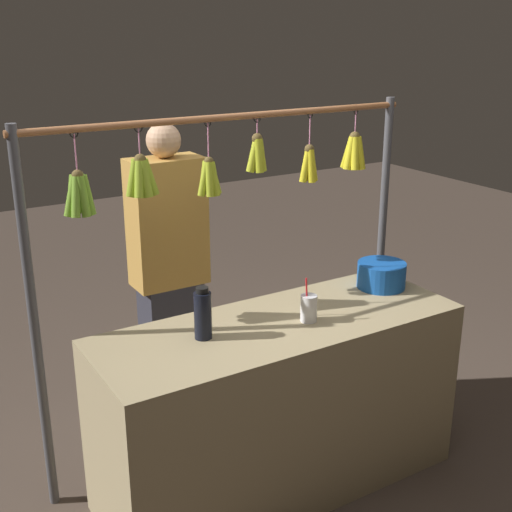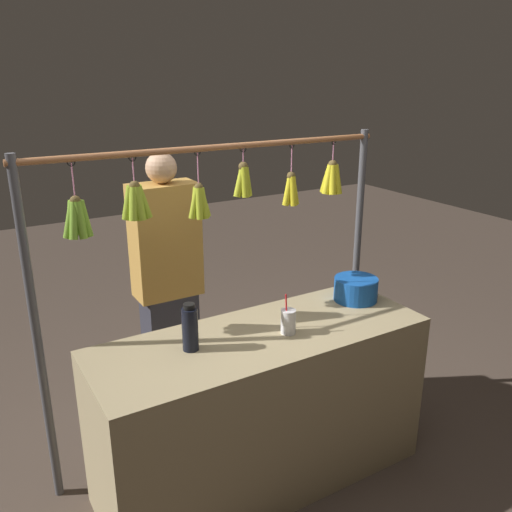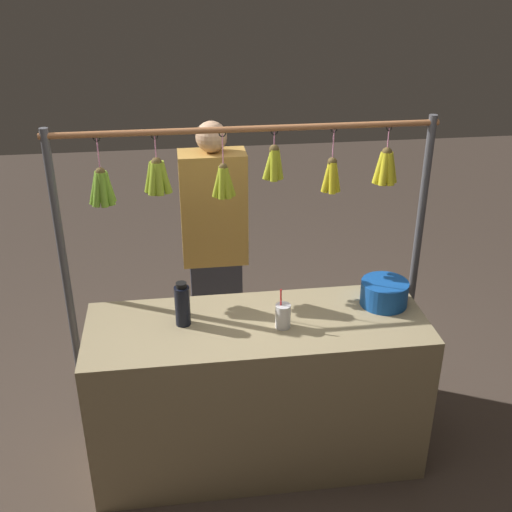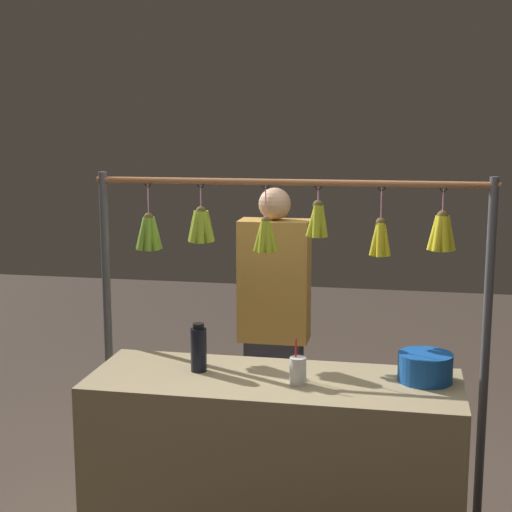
# 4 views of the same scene
# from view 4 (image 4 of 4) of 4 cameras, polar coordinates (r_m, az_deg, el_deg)

# --- Properties ---
(market_counter) EXTENTS (1.71, 0.61, 0.86)m
(market_counter) POSITION_cam_4_polar(r_m,az_deg,el_deg) (3.75, 1.30, -15.27)
(market_counter) COLOR tan
(market_counter) RESTS_ON ground
(display_rack) EXTENTS (2.02, 0.14, 1.77)m
(display_rack) POSITION_cam_4_polar(r_m,az_deg,el_deg) (3.89, 2.17, -0.98)
(display_rack) COLOR #4C4C51
(display_rack) RESTS_ON ground
(water_bottle) EXTENTS (0.08, 0.08, 0.23)m
(water_bottle) POSITION_cam_4_polar(r_m,az_deg,el_deg) (3.67, -4.27, -6.84)
(water_bottle) COLOR black
(water_bottle) RESTS_ON market_counter
(blue_bucket) EXTENTS (0.25, 0.25, 0.13)m
(blue_bucket) POSITION_cam_4_polar(r_m,az_deg,el_deg) (3.61, 12.40, -8.04)
(blue_bucket) COLOR #164FA8
(blue_bucket) RESTS_ON market_counter
(drink_cup) EXTENTS (0.08, 0.08, 0.21)m
(drink_cup) POSITION_cam_4_polar(r_m,az_deg,el_deg) (3.50, 3.12, -8.46)
(drink_cup) COLOR silver
(drink_cup) RESTS_ON market_counter
(vendor_person) EXTENTS (0.40, 0.21, 1.67)m
(vendor_person) POSITION_cam_4_polar(r_m,az_deg,el_deg) (4.45, 1.35, -5.80)
(vendor_person) COLOR #2D2D38
(vendor_person) RESTS_ON ground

